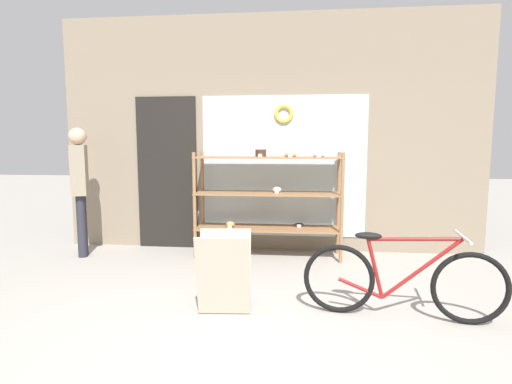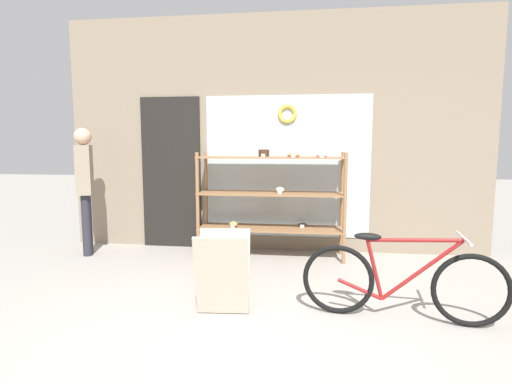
{
  "view_description": "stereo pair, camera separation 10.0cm",
  "coord_description": "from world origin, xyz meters",
  "px_view_note": "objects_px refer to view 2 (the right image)",
  "views": [
    {
      "loc": [
        0.39,
        -2.7,
        1.45
      ],
      "look_at": [
        0.01,
        0.96,
        1.01
      ],
      "focal_mm": 28.0,
      "sensor_mm": 36.0,
      "label": 1
    },
    {
      "loc": [
        0.49,
        -2.69,
        1.45
      ],
      "look_at": [
        0.01,
        0.96,
        1.01
      ],
      "focal_mm": 28.0,
      "sensor_mm": 36.0,
      "label": 2
    }
  ],
  "objects_px": {
    "bicycle": "(401,281)",
    "sandwich_board": "(223,273)",
    "pedestrian": "(85,181)",
    "display_case": "(272,194)"
  },
  "relations": [
    {
      "from": "bicycle",
      "to": "sandwich_board",
      "type": "height_order",
      "value": "bicycle"
    },
    {
      "from": "display_case",
      "to": "sandwich_board",
      "type": "distance_m",
      "value": 1.91
    },
    {
      "from": "display_case",
      "to": "sandwich_board",
      "type": "height_order",
      "value": "display_case"
    },
    {
      "from": "pedestrian",
      "to": "sandwich_board",
      "type": "bearing_deg",
      "value": 31.67
    },
    {
      "from": "pedestrian",
      "to": "bicycle",
      "type": "bearing_deg",
      "value": 45.3
    },
    {
      "from": "display_case",
      "to": "bicycle",
      "type": "height_order",
      "value": "display_case"
    },
    {
      "from": "bicycle",
      "to": "sandwich_board",
      "type": "xyz_separation_m",
      "value": [
        -1.48,
        -0.07,
        0.03
      ]
    },
    {
      "from": "bicycle",
      "to": "pedestrian",
      "type": "height_order",
      "value": "pedestrian"
    },
    {
      "from": "sandwich_board",
      "to": "pedestrian",
      "type": "relative_size",
      "value": 0.42
    },
    {
      "from": "display_case",
      "to": "bicycle",
      "type": "relative_size",
      "value": 1.15
    }
  ]
}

